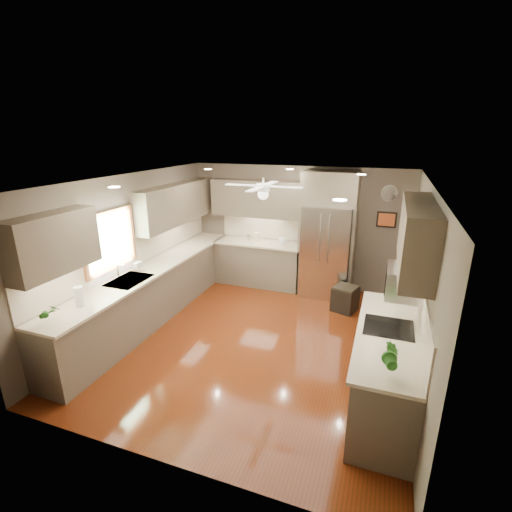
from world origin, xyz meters
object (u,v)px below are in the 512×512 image
Objects in this scene: canister_c at (256,237)px; potted_plant_right at (390,356)px; canister_b at (249,237)px; potted_plant_left at (49,311)px; soap_bottle at (139,264)px; stool at (345,298)px; microwave at (405,282)px; paper_towel at (79,296)px; refrigerator at (327,237)px; bowl at (282,243)px.

canister_c is 0.57× the size of potted_plant_right.
potted_plant_left is (-0.96, -4.19, 0.07)m from canister_b.
canister_c is at bearing 61.60° from soap_bottle.
microwave is at bearing -67.85° from stool.
potted_plant_left is at bearing -105.25° from canister_c.
paper_towel is (-3.86, 0.11, -0.03)m from potted_plant_right.
refrigerator is (2.64, 4.10, 0.10)m from potted_plant_left.
canister_b is at bearing 177.17° from refrigerator.
canister_b is 4.13m from microwave.
microwave is at bearing -42.89° from canister_b.
microwave reaches higher than soap_bottle.
potted_plant_right is 1.16× the size of paper_towel.
paper_towel reaches higher than soap_bottle.
soap_bottle reaches higher than canister_b.
refrigerator is (-1.22, 3.75, 0.08)m from potted_plant_right.
paper_towel is (-2.64, -3.63, -0.11)m from refrigerator.
potted_plant_right is at bearing -76.72° from stool.
potted_plant_left reaches higher than soap_bottle.
canister_b is 2.41m from stool.
soap_bottle is at bearing -153.95° from stool.
canister_b is 0.74m from bowl.
canister_c is 0.57m from bowl.
potted_plant_left is at bearing -112.24° from bowl.
soap_bottle is (-1.07, -2.32, 0.03)m from canister_b.
canister_b is at bearing 178.92° from canister_c.
refrigerator is 1.25m from stool.
canister_c is 0.85× the size of bowl.
soap_bottle is at bearing -128.27° from bowl.
canister_b is 2.56m from soap_bottle.
potted_plant_right is 0.14× the size of refrigerator.
microwave is at bearing -50.83° from bowl.
bowl is at bearing 67.76° from potted_plant_left.
microwave reaches higher than bowl.
paper_towel reaches higher than canister_c.
potted_plant_left is at bearing -122.76° from refrigerator.
bowl is at bearing -1.18° from canister_b.
bowl is at bearing 129.17° from microwave.
soap_bottle reaches higher than bowl.
paper_towel is (-1.14, -3.71, 0.05)m from canister_c.
canister_b is 4.80m from potted_plant_right.
potted_plant_right is (3.86, 0.36, 0.02)m from potted_plant_left.
microwave is at bearing -6.60° from soap_bottle.
bowl is at bearing 119.46° from potted_plant_right.
canister_c is at bearing 176.96° from refrigerator.
canister_c is 0.35× the size of microwave.
refrigerator is at bearing 126.89° from stool.
soap_bottle is at bearing 93.42° from potted_plant_left.
bowl is at bearing 51.73° from soap_bottle.
refrigerator is (1.68, -0.08, 0.18)m from canister_b.
microwave reaches higher than canister_b.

